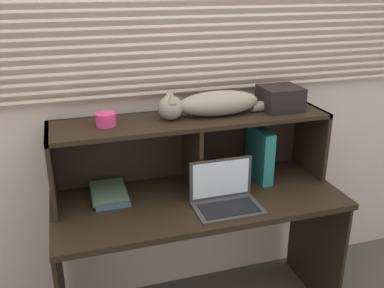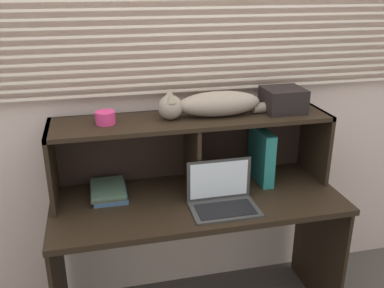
% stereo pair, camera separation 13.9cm
% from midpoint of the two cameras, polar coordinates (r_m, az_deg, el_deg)
% --- Properties ---
extents(back_panel_with_blinds, '(4.40, 0.08, 2.50)m').
position_cam_midpoint_polar(back_panel_with_blinds, '(2.30, 0.51, 8.16)').
color(back_panel_with_blinds, beige).
rests_on(back_panel_with_blinds, ground).
extents(desk, '(1.45, 0.60, 0.75)m').
position_cam_midpoint_polar(desk, '(2.25, 2.54, -10.38)').
color(desk, black).
rests_on(desk, ground).
extents(hutch_shelf_unit, '(1.40, 0.33, 0.38)m').
position_cam_midpoint_polar(hutch_shelf_unit, '(2.20, 1.60, 1.07)').
color(hutch_shelf_unit, black).
rests_on(hutch_shelf_unit, desk).
extents(cat, '(0.70, 0.15, 0.15)m').
position_cam_midpoint_polar(cat, '(2.15, 4.66, 5.27)').
color(cat, gray).
rests_on(cat, hutch_shelf_unit).
extents(laptop, '(0.32, 0.21, 0.22)m').
position_cam_midpoint_polar(laptop, '(2.08, 5.98, -7.12)').
color(laptop, '#363636').
rests_on(laptop, desk).
extents(binder_upright, '(0.06, 0.25, 0.29)m').
position_cam_midpoint_polar(binder_upright, '(2.34, 10.86, -1.48)').
color(binder_upright, '#237672').
rests_on(binder_upright, desk).
extents(book_stack, '(0.18, 0.24, 0.05)m').
position_cam_midpoint_polar(book_stack, '(2.21, -9.24, -6.20)').
color(book_stack, '#375A80').
rests_on(book_stack, desk).
extents(small_basket, '(0.09, 0.09, 0.06)m').
position_cam_midpoint_polar(small_basket, '(2.06, -9.54, 3.45)').
color(small_basket, '#D33471').
rests_on(small_basket, hutch_shelf_unit).
extents(storage_box, '(0.20, 0.19, 0.12)m').
position_cam_midpoint_polar(storage_box, '(2.29, 13.71, 5.71)').
color(storage_box, black).
rests_on(storage_box, hutch_shelf_unit).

